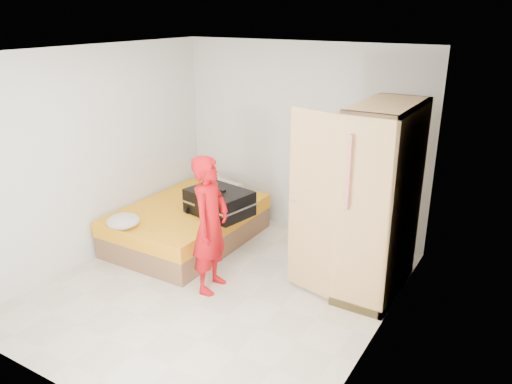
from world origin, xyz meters
The scene contains 7 objects.
room centered at (0.00, 0.00, 1.30)m, with size 4.00×4.02×2.60m.
bed centered at (-1.05, 0.76, 0.25)m, with size 1.42×2.02×0.50m.
wardrobe centered at (1.45, 0.86, 1.00)m, with size 1.16×1.20×2.10m.
person centered at (-0.06, -0.05, 0.78)m, with size 0.57×0.37×1.56m, color #B50B0F.
suitcase centered at (-0.56, 0.81, 0.66)m, with size 0.90×0.73×0.34m.
round_cushion centered at (-1.30, -0.14, 0.58)m, with size 0.40×0.40×0.15m, color beige.
pillow centered at (-1.04, 1.61, 0.55)m, with size 0.53×0.27×0.10m, color beige.
Camera 1 is at (2.91, -4.04, 2.98)m, focal length 35.00 mm.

